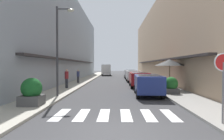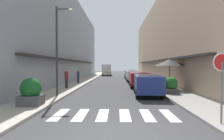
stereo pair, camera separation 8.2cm
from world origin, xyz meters
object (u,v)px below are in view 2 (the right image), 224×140
Objects in this scene: parked_car_far at (134,75)px; planter_corner at (31,92)px; delivery_van at (107,69)px; parked_car_near at (148,83)px; round_street_sign at (222,70)px; cafe_umbrella at (170,63)px; pedestrian_walking_far at (78,76)px; street_lamp at (59,42)px; planter_midblock at (171,86)px; parked_car_distant at (130,73)px; parked_car_mid at (139,78)px; pedestrian_walking_near at (67,78)px.

planter_corner reaches higher than parked_car_far.
delivery_van is 33.94m from planter_corner.
parked_car_near is 30.11m from delivery_van.
delivery_van is 37.44m from round_street_sign.
cafe_umbrella is 1.68× the size of pedestrian_walking_far.
round_street_sign is 9.81m from street_lamp.
street_lamp is at bearing -169.61° from planter_midblock.
parked_car_far is at bearing 65.09° from street_lamp.
parked_car_distant is 2.78× the size of pedestrian_walking_far.
parked_car_distant is at bearing 90.00° from parked_car_near.
planter_corner is (-2.11, -33.87, -0.62)m from delivery_van.
delivery_van is (-4.47, 17.89, 0.48)m from parked_car_far.
street_lamp reaches higher than cafe_umbrella.
parked_car_mid is at bearing 55.67° from planter_corner.
pedestrian_walking_far is (-9.11, 6.03, -1.47)m from cafe_umbrella.
pedestrian_walking_near is (-6.74, 3.74, 0.10)m from parked_car_near.
round_street_sign is 13.69m from pedestrian_walking_near.
cafe_umbrella is at bearing 70.53° from pedestrian_walking_far.
planter_midblock is at bearing -71.21° from parked_car_mid.
delivery_van is 3.93× the size of planter_corner.
delivery_van is 2.23× the size of round_street_sign.
cafe_umbrella is (6.84, -26.62, 0.99)m from delivery_van.
cafe_umbrella reaches higher than parked_car_far.
pedestrian_walking_near is (-6.74, -8.14, 0.10)m from parked_car_far.
parked_car_mid is at bearing 75.71° from pedestrian_walking_far.
delivery_van reaches higher than parked_car_far.
delivery_van reaches higher than parked_car_near.
pedestrian_walking_near is (-8.20, 10.92, -0.97)m from round_street_sign.
parked_car_distant is 1.65× the size of cafe_umbrella.
delivery_van reaches higher than planter_corner.
delivery_van is 20.72m from pedestrian_walking_far.
parked_car_mid is at bearing 47.64° from street_lamp.
parked_car_far is at bearing 67.60° from planter_corner.
street_lamp reaches higher than delivery_van.
round_street_sign is at bearing -86.76° from parked_car_distant.
parked_car_mid is 3.51× the size of planter_midblock.
cafe_umbrella reaches higher than pedestrian_walking_far.
cafe_umbrella is (0.91, 10.34, 0.39)m from round_street_sign.
pedestrian_walking_near is (-9.11, 0.59, -1.37)m from cafe_umbrella.
planter_midblock is (-0.61, -2.75, -1.71)m from cafe_umbrella.
parked_car_near is 11.88m from parked_car_far.
round_street_sign is 1.43× the size of pedestrian_walking_near.
parked_car_distant reaches higher than planter_midblock.
parked_car_near is at bearing -81.46° from delivery_van.
delivery_van is at bearing 99.11° from round_street_sign.
parked_car_mid is 3.68m from cafe_umbrella.
planter_corner is 0.90× the size of pedestrian_walking_far.
pedestrian_walking_far is (-0.75, 10.21, -2.76)m from street_lamp.
pedestrian_walking_far is at bearing -125.79° from parked_car_distant.
parked_car_far is at bearing 149.85° from pedestrian_walking_near.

